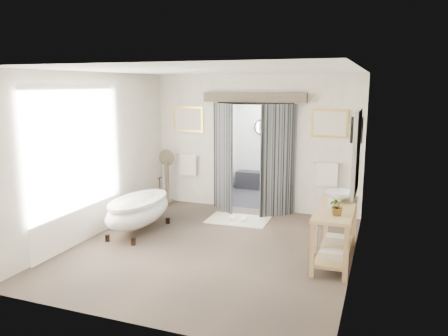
{
  "coord_description": "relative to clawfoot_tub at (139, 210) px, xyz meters",
  "views": [
    {
      "loc": [
        2.6,
        -6.4,
        2.68
      ],
      "look_at": [
        0.0,
        0.6,
        1.25
      ],
      "focal_mm": 35.0,
      "sensor_mm": 36.0,
      "label": 1
    }
  ],
  "objects": [
    {
      "name": "ground_plane",
      "position": [
        1.55,
        -0.28,
        -0.42
      ],
      "size": [
        5.0,
        5.0,
        0.0
      ],
      "primitive_type": "plane",
      "color": "brown"
    },
    {
      "name": "room_shell",
      "position": [
        1.52,
        -0.41,
        1.44
      ],
      "size": [
        4.52,
        5.02,
        2.91
      ],
      "color": "silver",
      "rests_on": "ground_plane"
    },
    {
      "name": "shower_room",
      "position": [
        1.55,
        3.71,
        0.48
      ],
      "size": [
        2.22,
        2.01,
        2.51
      ],
      "color": "black",
      "rests_on": "ground_plane"
    },
    {
      "name": "back_wall_dressing",
      "position": [
        1.55,
        2.04,
        1.14
      ],
      "size": [
        3.82,
        0.68,
        2.52
      ],
      "color": "black",
      "rests_on": "ground_plane"
    },
    {
      "name": "clawfoot_tub",
      "position": [
        0.0,
        0.0,
        0.0
      ],
      "size": [
        0.79,
        1.77,
        0.86
      ],
      "color": "black",
      "rests_on": "ground_plane"
    },
    {
      "name": "vanity",
      "position": [
        3.5,
        -0.11,
        0.08
      ],
      "size": [
        0.57,
        1.6,
        0.85
      ],
      "color": "tan",
      "rests_on": "ground_plane"
    },
    {
      "name": "pedestal_mirror",
      "position": [
        -0.4,
        1.88,
        0.12
      ],
      "size": [
        0.37,
        0.24,
        1.26
      ],
      "color": "brown",
      "rests_on": "ground_plane"
    },
    {
      "name": "rug",
      "position": [
        1.49,
        1.31,
        -0.42
      ],
      "size": [
        1.22,
        0.83,
        0.01
      ],
      "primitive_type": "cube",
      "rotation": [
        0.0,
        0.0,
        0.03
      ],
      "color": "beige",
      "rests_on": "ground_plane"
    },
    {
      "name": "slippers",
      "position": [
        1.49,
        1.32,
        -0.38
      ],
      "size": [
        0.4,
        0.28,
        0.05
      ],
      "color": "white",
      "rests_on": "rug"
    },
    {
      "name": "basin",
      "position": [
        3.53,
        0.29,
        0.51
      ],
      "size": [
        0.6,
        0.6,
        0.16
      ],
      "primitive_type": "imported",
      "rotation": [
        0.0,
        0.0,
        0.42
      ],
      "color": "white",
      "rests_on": "vanity"
    },
    {
      "name": "plant",
      "position": [
        3.59,
        -0.51,
        0.56
      ],
      "size": [
        0.31,
        0.3,
        0.27
      ],
      "primitive_type": "imported",
      "rotation": [
        0.0,
        0.0,
        0.43
      ],
      "color": "gray",
      "rests_on": "vanity"
    },
    {
      "name": "soap_bottle_a",
      "position": [
        3.45,
        -0.11,
        0.51
      ],
      "size": [
        0.09,
        0.09,
        0.17
      ],
      "primitive_type": "imported",
      "rotation": [
        0.0,
        0.0,
        -0.23
      ],
      "color": "gray",
      "rests_on": "vanity"
    },
    {
      "name": "soap_bottle_b",
      "position": [
        3.47,
        0.5,
        0.51
      ],
      "size": [
        0.16,
        0.16,
        0.16
      ],
      "primitive_type": "imported",
      "rotation": [
        0.0,
        0.0,
        -0.36
      ],
      "color": "gray",
      "rests_on": "vanity"
    }
  ]
}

